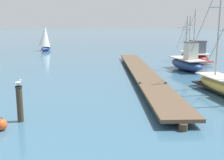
{
  "coord_description": "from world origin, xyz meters",
  "views": [
    {
      "loc": [
        1.65,
        -3.72,
        4.21
      ],
      "look_at": [
        1.61,
        9.86,
        1.4
      ],
      "focal_mm": 45.17,
      "sensor_mm": 36.0,
      "label": 1
    }
  ],
  "objects_px": {
    "fishing_boat_0": "(188,62)",
    "mooring_piling": "(21,103)",
    "mooring_buoy": "(2,124)",
    "distant_sailboat": "(46,39)",
    "perched_seagull": "(19,83)",
    "fishing_boat_2": "(195,55)"
  },
  "relations": [
    {
      "from": "mooring_buoy",
      "to": "distant_sailboat",
      "type": "xyz_separation_m",
      "value": [
        -5.54,
        31.42,
        1.51
      ]
    },
    {
      "from": "mooring_buoy",
      "to": "fishing_boat_0",
      "type": "bearing_deg",
      "value": 52.08
    },
    {
      "from": "perched_seagull",
      "to": "mooring_buoy",
      "type": "height_order",
      "value": "perched_seagull"
    },
    {
      "from": "fishing_boat_0",
      "to": "perched_seagull",
      "type": "distance_m",
      "value": 16.86
    },
    {
      "from": "perched_seagull",
      "to": "mooring_piling",
      "type": "bearing_deg",
      "value": 59.69
    },
    {
      "from": "perched_seagull",
      "to": "fishing_boat_2",
      "type": "bearing_deg",
      "value": 55.21
    },
    {
      "from": "fishing_boat_2",
      "to": "fishing_boat_0",
      "type": "bearing_deg",
      "value": -112.64
    },
    {
      "from": "fishing_boat_0",
      "to": "mooring_piling",
      "type": "relative_size",
      "value": 3.07
    },
    {
      "from": "fishing_boat_2",
      "to": "mooring_piling",
      "type": "height_order",
      "value": "fishing_boat_2"
    },
    {
      "from": "distant_sailboat",
      "to": "fishing_boat_2",
      "type": "bearing_deg",
      "value": -33.0
    },
    {
      "from": "fishing_boat_2",
      "to": "perched_seagull",
      "type": "distance_m",
      "value": 22.3
    },
    {
      "from": "fishing_boat_2",
      "to": "mooring_piling",
      "type": "bearing_deg",
      "value": -124.79
    },
    {
      "from": "fishing_boat_0",
      "to": "mooring_buoy",
      "type": "bearing_deg",
      "value": -127.92
    },
    {
      "from": "mooring_buoy",
      "to": "distant_sailboat",
      "type": "bearing_deg",
      "value": 99.99
    },
    {
      "from": "fishing_boat_0",
      "to": "distant_sailboat",
      "type": "height_order",
      "value": "fishing_boat_0"
    },
    {
      "from": "fishing_boat_2",
      "to": "perched_seagull",
      "type": "xyz_separation_m",
      "value": [
        -12.71,
        -18.3,
        0.98
      ]
    },
    {
      "from": "fishing_boat_0",
      "to": "perched_seagull",
      "type": "height_order",
      "value": "fishing_boat_0"
    },
    {
      "from": "fishing_boat_0",
      "to": "mooring_piling",
      "type": "distance_m",
      "value": 16.83
    },
    {
      "from": "fishing_boat_0",
      "to": "distant_sailboat",
      "type": "relative_size",
      "value": 1.2
    },
    {
      "from": "fishing_boat_2",
      "to": "distant_sailboat",
      "type": "distance_m",
      "value": 22.31
    },
    {
      "from": "mooring_piling",
      "to": "mooring_buoy",
      "type": "relative_size",
      "value": 2.94
    },
    {
      "from": "fishing_boat_2",
      "to": "mooring_piling",
      "type": "distance_m",
      "value": 22.27
    }
  ]
}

